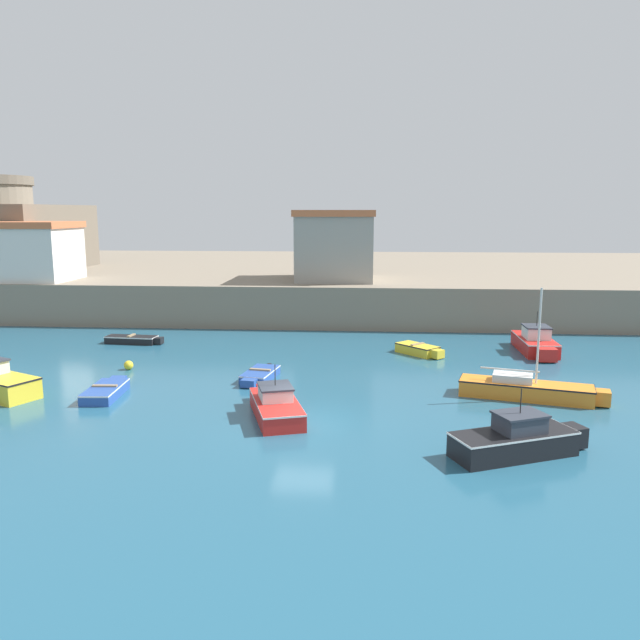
# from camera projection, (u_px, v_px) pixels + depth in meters

# --- Properties ---
(ground_plane) EXTENTS (200.00, 200.00, 0.00)m
(ground_plane) POSITION_uv_depth(u_px,v_px,m) (303.00, 423.00, 25.65)
(ground_plane) COLOR #235670
(quay_seawall) EXTENTS (120.00, 40.00, 3.16)m
(quay_seawall) POSITION_uv_depth(u_px,v_px,m) (343.00, 279.00, 64.71)
(quay_seawall) COLOR gray
(quay_seawall) RESTS_ON ground
(motorboat_red_0) EXTENTS (2.98, 5.28, 2.25)m
(motorboat_red_0) POSITION_uv_depth(u_px,v_px,m) (276.00, 405.00, 26.45)
(motorboat_red_0) COLOR red
(motorboat_red_0) RESTS_ON ground
(dinghy_yellow_1) EXTENTS (2.88, 2.96, 0.66)m
(dinghy_yellow_1) POSITION_uv_depth(u_px,v_px,m) (419.00, 349.00, 37.85)
(dinghy_yellow_1) COLOR yellow
(dinghy_yellow_1) RESTS_ON ground
(dinghy_blue_2) EXTENTS (1.59, 3.79, 0.58)m
(dinghy_blue_2) POSITION_uv_depth(u_px,v_px,m) (106.00, 390.00, 29.33)
(dinghy_blue_2) COLOR #284C9E
(dinghy_blue_2) RESTS_ON ground
(dinghy_blue_4) EXTENTS (1.78, 3.58, 0.52)m
(dinghy_blue_4) POSITION_uv_depth(u_px,v_px,m) (259.00, 375.00, 32.27)
(dinghy_blue_4) COLOR #284C9E
(dinghy_blue_4) RESTS_ON ground
(motorboat_red_5) EXTENTS (1.94, 5.63, 2.55)m
(motorboat_red_5) POSITION_uv_depth(u_px,v_px,m) (536.00, 342.00, 38.46)
(motorboat_red_5) COLOR red
(motorboat_red_5) RESTS_ON ground
(motorboat_black_6) EXTENTS (5.26, 3.25, 2.47)m
(motorboat_black_6) POSITION_uv_depth(u_px,v_px,m) (518.00, 440.00, 22.17)
(motorboat_black_6) COLOR black
(motorboat_black_6) RESTS_ON ground
(dinghy_black_7) EXTENTS (3.87, 1.36, 0.57)m
(dinghy_black_7) POSITION_uv_depth(u_px,v_px,m) (133.00, 339.00, 41.00)
(dinghy_black_7) COLOR black
(dinghy_black_7) RESTS_ON ground
(sailboat_orange_8) EXTENTS (6.66, 3.01, 5.21)m
(sailboat_orange_8) POSITION_uv_depth(u_px,v_px,m) (527.00, 389.00, 28.90)
(sailboat_orange_8) COLOR orange
(sailboat_orange_8) RESTS_ON ground
(mooring_buoy) EXTENTS (0.51, 0.51, 0.51)m
(mooring_buoy) POSITION_uv_depth(u_px,v_px,m) (129.00, 365.00, 34.22)
(mooring_buoy) COLOR yellow
(mooring_buoy) RESTS_ON ground
(harbor_shed_near_wharf) EXTENTS (6.26, 7.19, 5.51)m
(harbor_shed_near_wharf) POSITION_uv_depth(u_px,v_px,m) (336.00, 245.00, 49.77)
(harbor_shed_near_wharf) COLOR gray
(harbor_shed_near_wharf) RESTS_ON quay_seawall
(harbor_shed_mid_row) EXTENTS (6.62, 5.75, 4.62)m
(harbor_shed_mid_row) POSITION_uv_depth(u_px,v_px,m) (31.00, 251.00, 49.24)
(harbor_shed_mid_row) COLOR silver
(harbor_shed_mid_row) RESTS_ON quay_seawall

